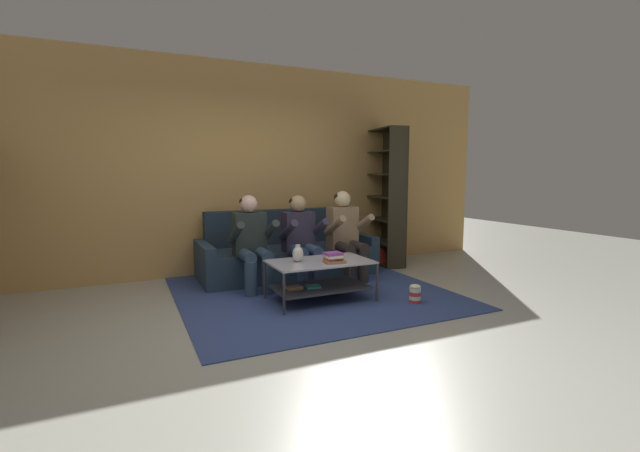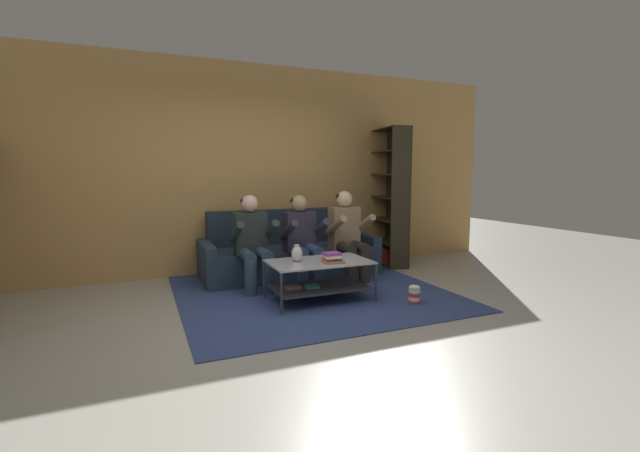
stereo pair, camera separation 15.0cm
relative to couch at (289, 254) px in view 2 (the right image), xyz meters
name	(u,v)px [view 2 (the right image)]	position (x,y,z in m)	size (l,w,h in m)	color
ground	(297,326)	(-0.58, -1.93, -0.28)	(16.80, 16.80, 0.00)	#A7A89C
back_partition	(236,169)	(-0.58, 0.53, 1.17)	(8.40, 0.12, 2.90)	tan
couch	(289,254)	(0.00, 0.00, 0.00)	(2.36, 0.89, 0.88)	#243544
person_seated_left	(253,239)	(-0.64, -0.54, 0.33)	(0.50, 0.58, 1.13)	#2C4357
person_seated_middle	(302,236)	(0.00, -0.54, 0.32)	(0.50, 0.58, 1.12)	navy
person_seated_right	(348,232)	(0.64, -0.53, 0.34)	(0.50, 0.58, 1.16)	#2D2522
coffee_table	(319,274)	(-0.10, -1.29, 0.01)	(1.10, 0.65, 0.44)	#BBBAC3
area_rug	(306,288)	(-0.05, -0.77, -0.28)	(3.00, 3.22, 0.01)	navy
vase	(297,254)	(-0.32, -1.22, 0.25)	(0.12, 0.12, 0.18)	silver
book_stack	(332,258)	(0.00, -1.43, 0.21)	(0.24, 0.20, 0.11)	#94784F
bookshelf	(386,210)	(1.72, 0.26, 0.54)	(0.47, 1.18, 2.06)	#2C271A
popcorn_tub	(414,295)	(0.79, -1.80, -0.18)	(0.12, 0.12, 0.21)	red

